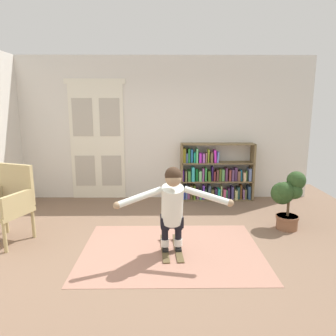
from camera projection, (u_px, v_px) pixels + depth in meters
ground_plane at (165, 252)px, 4.26m from camera, size 7.20×7.20×0.00m
back_wall at (165, 129)px, 6.51m from camera, size 6.00×0.10×2.90m
double_door at (97, 140)px, 6.48m from camera, size 1.22×0.05×2.45m
rug at (172, 251)px, 4.29m from camera, size 2.42×1.78×0.01m
bookshelf at (214, 176)px, 6.51m from camera, size 1.50×0.30×1.17m
wicker_chair at (7, 202)px, 4.53m from camera, size 0.77×0.77×1.10m
potted_plant at (287, 196)px, 4.99m from camera, size 0.52×0.45×0.93m
skis_pair at (171, 248)px, 4.31m from camera, size 0.31×0.75×0.07m
person_skier at (172, 204)px, 4.02m from camera, size 1.45×0.59×1.14m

